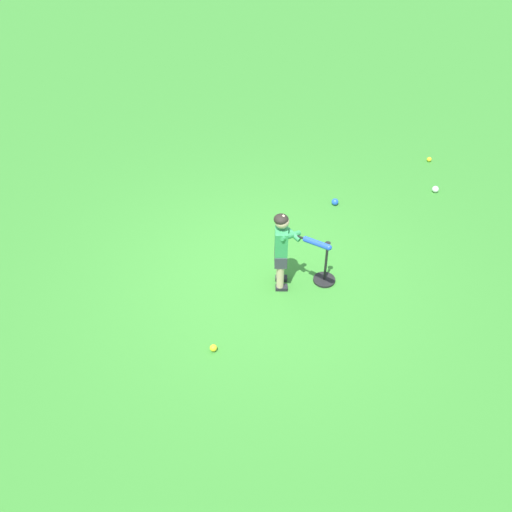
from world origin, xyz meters
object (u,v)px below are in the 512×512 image
Objects in this scene: play_ball_far_right at (213,348)px; batting_tee at (325,275)px; play_ball_midfield at (335,202)px; child_batter at (283,245)px; play_ball_by_bucket at (429,159)px; play_ball_far_left at (435,189)px.

play_ball_far_right is 0.13× the size of batting_tee.
play_ball_far_right is 3.25m from play_ball_midfield.
child_batter is at bearing 158.67° from play_ball_midfield.
play_ball_by_bucket is 0.89m from play_ball_far_left.
play_ball_far_left is (2.25, -2.23, -0.60)m from child_batter.
child_batter reaches higher than play_ball_midfield.
play_ball_midfield is 1.68m from batting_tee.
play_ball_midfield reaches higher than play_ball_by_bucket.
child_batter is at bearing 135.24° from play_ball_far_left.
play_ball_far_left is (0.45, -1.53, -0.00)m from play_ball_midfield.
play_ball_far_left is at bearing -44.76° from child_batter.
play_ball_midfield is (1.79, -0.70, -0.60)m from child_batter.
child_batter is 12.94× the size of play_ball_far_right.
play_ball_by_bucket is at bearing -2.20° from play_ball_far_left.
play_ball_far_left is 0.16× the size of batting_tee.
play_ball_far_right is at bearing 138.91° from play_ball_far_left.
play_ball_by_bucket is at bearing -29.91° from batting_tee.
child_batter is 13.98× the size of play_ball_by_bucket.
child_batter is at bearing 102.85° from batting_tee.
play_ball_far_right is at bearing 154.14° from play_ball_midfield.
play_ball_by_bucket is (4.26, -2.98, -0.00)m from play_ball_far_right.
play_ball_far_left is 2.72m from batting_tee.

